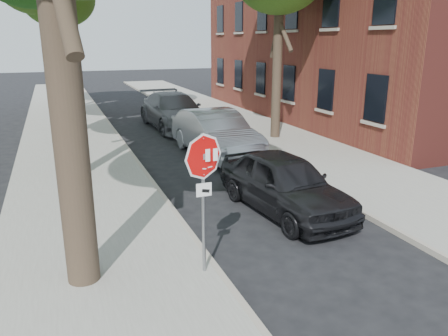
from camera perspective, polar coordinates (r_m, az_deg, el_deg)
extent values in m
plane|color=black|center=(8.61, 1.96, -13.08)|extent=(120.00, 120.00, 0.00)
cube|color=gray|center=(19.34, -19.32, 2.97)|extent=(4.00, 55.00, 0.12)
cube|color=gray|center=(21.32, 4.14, 5.03)|extent=(4.00, 55.00, 0.12)
cube|color=#9E9384|center=(19.50, -13.30, 3.57)|extent=(0.12, 55.00, 0.13)
cube|color=#9E9384|center=(20.54, -1.06, 4.65)|extent=(0.12, 55.00, 0.13)
cylinder|color=gray|center=(7.78, -2.71, -4.85)|extent=(0.06, 0.06, 2.60)
cube|color=#99999E|center=(7.47, -2.73, 1.52)|extent=(0.05, 0.06, 0.10)
cylinder|color=#99999E|center=(7.47, -2.72, 1.51)|extent=(0.76, 0.32, 0.82)
cylinder|color=white|center=(7.45, -2.68, 1.49)|extent=(0.76, 0.32, 0.82)
cylinder|color=red|center=(7.45, -2.67, 1.48)|extent=(0.68, 0.29, 0.74)
cube|color=white|center=(7.37, -4.19, 1.46)|extent=(0.08, 0.00, 0.22)
cube|color=white|center=(7.41, -3.16, 1.56)|extent=(0.08, 0.00, 0.22)
cube|color=white|center=(7.46, -2.14, 1.66)|extent=(0.08, 0.00, 0.22)
cube|color=white|center=(7.50, -1.13, 1.76)|extent=(0.08, 0.00, 0.22)
cube|color=silver|center=(7.46, -3.42, -0.03)|extent=(0.08, 0.00, 0.03)
cube|color=silver|center=(7.49, -2.62, -0.10)|extent=(0.08, 0.00, 0.03)
cube|color=silver|center=(7.52, -1.83, 0.14)|extent=(0.08, 0.00, 0.03)
cube|color=white|center=(7.64, -2.64, -2.85)|extent=(0.28, 0.02, 0.24)
cube|color=black|center=(7.64, -2.40, -3.00)|extent=(0.15, 0.00, 0.08)
cylinder|color=black|center=(13.90, -20.69, 18.00)|extent=(0.44, 0.44, 9.50)
cylinder|color=black|center=(20.91, -20.65, 17.80)|extent=(0.48, 0.48, 10.00)
cylinder|color=black|center=(27.89, -21.53, 16.07)|extent=(0.40, 0.40, 9.00)
cylinder|color=black|center=(19.13, 7.11, 17.40)|extent=(0.40, 0.40, 9.00)
imported|color=black|center=(11.16, 7.89, -1.95)|extent=(2.22, 4.59, 1.51)
imported|color=#97989F|center=(16.54, -1.11, 4.56)|extent=(2.17, 5.28, 1.70)
imported|color=#4B4C50|center=(22.02, -6.56, 7.44)|extent=(2.65, 6.02, 1.72)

